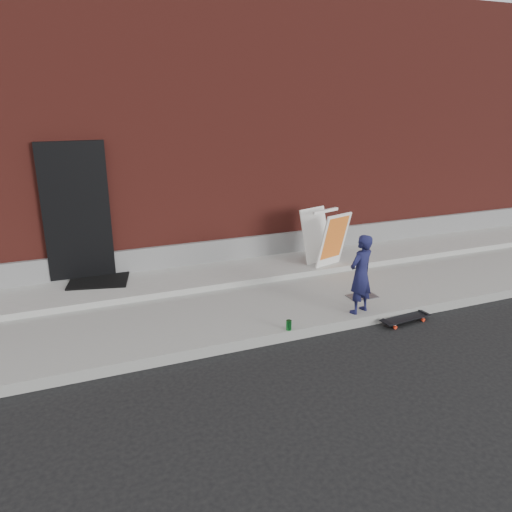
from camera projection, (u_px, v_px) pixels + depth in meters
name	position (u px, v px, depth m)	size (l,w,h in m)	color
ground	(299.00, 339.00, 6.86)	(80.00, 80.00, 0.00)	black
sidewalk	(258.00, 296.00, 8.16)	(20.00, 3.00, 0.15)	gray
apron	(239.00, 271.00, 8.92)	(20.00, 1.20, 0.10)	gray
building	(173.00, 125.00, 12.26)	(20.00, 8.10, 5.00)	maroon
child	(361.00, 274.00, 7.19)	(0.43, 0.28, 1.18)	#171840
skateboard	(405.00, 318.00, 7.34)	(0.80, 0.28, 0.09)	red
pizza_sign	(325.00, 237.00, 9.01)	(0.79, 0.86, 1.01)	white
soda_can	(289.00, 325.00, 6.79)	(0.08, 0.08, 0.14)	#1B8932
doormat	(99.00, 280.00, 8.31)	(0.94, 0.76, 0.03)	black
utility_plate	(362.00, 296.00, 7.92)	(0.45, 0.29, 0.01)	#5E5E63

